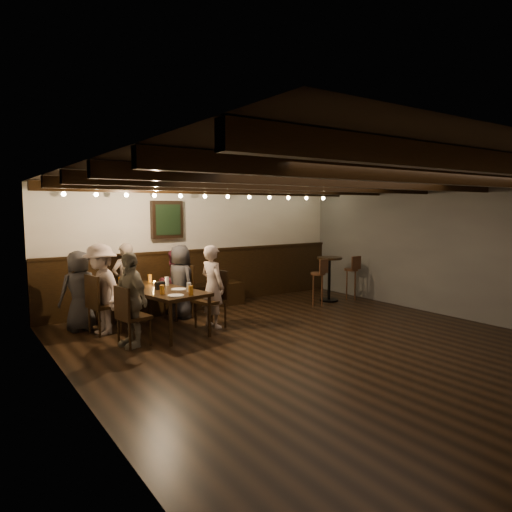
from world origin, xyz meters
TOP-DOWN VIEW (x-y plane):
  - room at (-0.29, 2.21)m, footprint 7.00×7.00m
  - dining_table at (-1.55, 2.05)m, footprint 1.13×1.93m
  - chair_left_near at (-2.34, 2.37)m, footprint 0.50×0.50m
  - chair_left_far at (-2.18, 1.48)m, footprint 0.46×0.46m
  - chair_right_near at (-0.93, 2.63)m, footprint 0.50×0.50m
  - chair_right_far at (-0.76, 1.74)m, footprint 0.50×0.50m
  - person_bench_left at (-2.60, 2.78)m, footprint 0.70×0.52m
  - person_bench_centre at (-1.74, 3.09)m, footprint 0.55×0.41m
  - person_bench_right at (-0.83, 3.10)m, footprint 0.65×0.55m
  - person_left_near at (-2.37, 2.36)m, footprint 0.68×1.00m
  - person_left_far at (-2.21, 1.48)m, footprint 0.47×0.84m
  - person_right_near at (-0.90, 2.63)m, footprint 0.53×0.71m
  - person_right_far at (-0.73, 1.74)m, footprint 0.41×0.55m
  - pint_a at (-1.95, 2.69)m, footprint 0.07×0.07m
  - pint_b at (-1.42, 2.74)m, footprint 0.07×0.07m
  - pint_c at (-1.87, 2.10)m, footprint 0.07×0.07m
  - pint_d at (-1.29, 2.30)m, footprint 0.07×0.07m
  - pint_e at (-1.69, 1.57)m, footprint 0.07×0.07m
  - pint_f at (-1.26, 1.55)m, footprint 0.07×0.07m
  - pint_g at (-1.36, 1.28)m, footprint 0.07×0.07m
  - plate_near at (-1.58, 1.34)m, footprint 0.24×0.24m
  - plate_far at (-1.32, 1.79)m, footprint 0.24×0.24m
  - condiment_caddy at (-1.54, 2.00)m, footprint 0.15×0.10m
  - candle at (-1.49, 2.37)m, footprint 0.05×0.05m
  - high_top_table at (2.35, 2.23)m, footprint 0.53×0.53m
  - bar_stool_left at (1.85, 2.02)m, footprint 0.31×0.33m
  - bar_stool_right at (2.85, 2.07)m, footprint 0.30×0.31m

SIDE VIEW (x-z plane):
  - chair_left_far at x=-2.18m, z-range -0.17..0.71m
  - chair_left_near at x=-2.34m, z-range -0.18..0.76m
  - chair_right_far at x=-0.76m, z-range -0.18..0.76m
  - chair_right_near at x=-0.93m, z-range -0.18..0.77m
  - bar_stool_left at x=1.85m, z-range -0.12..0.83m
  - bar_stool_right at x=2.85m, z-range -0.12..0.83m
  - person_bench_right at x=-0.83m, z-range 0.00..1.19m
  - high_top_table at x=2.35m, z-range 0.15..1.09m
  - dining_table at x=-1.55m, z-range 0.28..0.97m
  - person_bench_left at x=-2.60m, z-range 0.00..1.30m
  - person_right_near at x=-0.90m, z-range 0.00..1.32m
  - person_left_far at x=-2.21m, z-range 0.00..1.36m
  - person_bench_centre at x=-1.74m, z-range 0.00..1.36m
  - person_right_far at x=-0.73m, z-range 0.00..1.37m
  - plate_near at x=-1.58m, z-range 0.68..0.70m
  - plate_far at x=-1.32m, z-range 0.68..0.70m
  - candle at x=-1.49m, z-range 0.68..0.73m
  - person_left_near at x=-2.37m, z-range 0.00..1.42m
  - condiment_caddy at x=-1.54m, z-range 0.68..0.80m
  - pint_a at x=-1.95m, z-range 0.68..0.82m
  - pint_b at x=-1.42m, z-range 0.68..0.82m
  - pint_c at x=-1.87m, z-range 0.68..0.82m
  - pint_d at x=-1.29m, z-range 0.68..0.82m
  - pint_e at x=-1.69m, z-range 0.68..0.82m
  - pint_f at x=-1.26m, z-range 0.68..0.82m
  - pint_g at x=-1.36m, z-range 0.68..0.82m
  - room at x=-0.29m, z-range -2.43..4.57m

